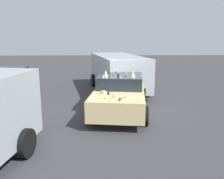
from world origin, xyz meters
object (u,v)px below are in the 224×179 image
parked_sedan_behind_left (8,82)px  parked_sedan_far_right (119,67)px  art_car_decorated (120,94)px  parked_van_far_left (118,71)px

parked_sedan_behind_left → parked_sedan_far_right: size_ratio=0.96×
art_car_decorated → parked_sedan_far_right: bearing=-175.6°
parked_van_far_left → parked_sedan_behind_left: (-0.97, 5.48, -0.40)m
art_car_decorated → parked_van_far_left: parked_van_far_left is taller
parked_van_far_left → parked_sedan_far_right: (4.80, -0.37, -0.37)m
art_car_decorated → parked_sedan_far_right: 8.52m
parked_van_far_left → parked_sedan_far_right: size_ratio=1.21×
parked_van_far_left → parked_sedan_far_right: parked_van_far_left is taller
parked_van_far_left → art_car_decorated: bearing=-13.2°
art_car_decorated → parked_sedan_behind_left: (2.74, 5.35, -0.03)m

